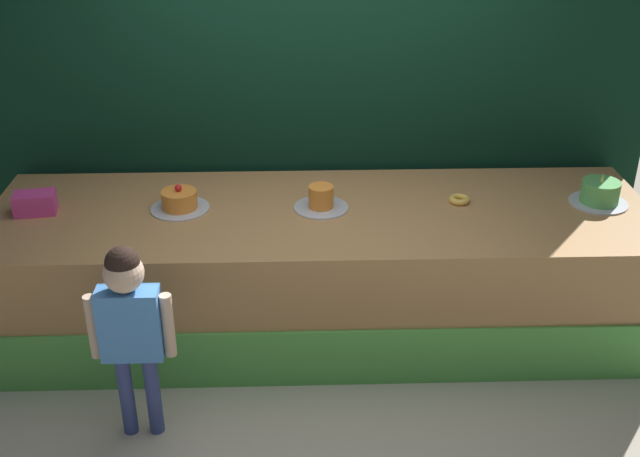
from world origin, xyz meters
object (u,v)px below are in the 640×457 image
(cake_left, at_px, (179,201))
(cake_right, at_px, (600,193))
(pink_box, at_px, (35,203))
(cake_center, at_px, (321,199))
(donut, at_px, (459,200))
(child_figure, at_px, (130,318))

(cake_left, relative_size, cake_right, 1.00)
(pink_box, relative_size, cake_center, 0.72)
(cake_center, bearing_deg, cake_left, 179.00)
(donut, bearing_deg, child_figure, -149.69)
(pink_box, relative_size, donut, 1.86)
(cake_right, bearing_deg, cake_center, -179.48)
(cake_left, bearing_deg, pink_box, -178.39)
(child_figure, relative_size, cake_right, 3.15)
(donut, bearing_deg, cake_left, -178.69)
(cake_left, distance_m, cake_center, 0.85)
(child_figure, relative_size, donut, 8.64)
(child_figure, xyz_separation_m, cake_left, (0.12, 1.03, 0.15))
(cake_right, bearing_deg, cake_left, -179.98)
(donut, xyz_separation_m, cake_right, (0.85, -0.04, 0.05))
(child_figure, bearing_deg, cake_center, 46.14)
(child_figure, distance_m, pink_box, 1.25)
(donut, relative_size, cake_left, 0.36)
(pink_box, bearing_deg, cake_right, 0.41)
(pink_box, bearing_deg, child_figure, -54.03)
(cake_left, bearing_deg, cake_right, 0.02)
(donut, height_order, cake_right, cake_right)
(child_figure, bearing_deg, cake_right, 21.03)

